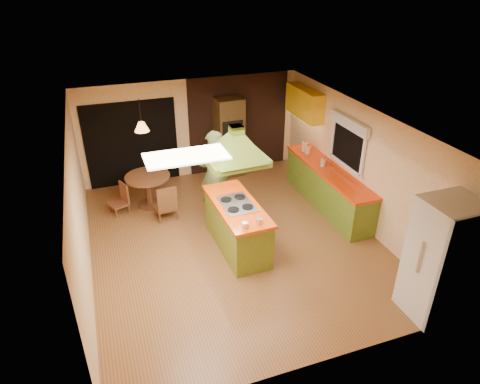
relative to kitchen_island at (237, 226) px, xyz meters
name	(u,v)px	position (x,y,z in m)	size (l,w,h in m)	color
ground	(233,239)	(0.01, 0.25, -0.49)	(6.50, 6.50, 0.00)	brown
room_walls	(233,185)	(0.01, 0.25, 0.76)	(5.50, 6.50, 6.50)	#FFE4B6
ceiling_plane	(232,121)	(0.01, 0.25, 2.01)	(6.50, 6.50, 0.00)	silver
brick_panel	(239,123)	(1.26, 3.48, 0.76)	(2.64, 0.03, 2.50)	#381E14
nook_opening	(132,144)	(-1.49, 3.48, 0.56)	(2.20, 0.03, 2.10)	black
right_counter	(327,187)	(2.46, 0.85, -0.02)	(0.62, 3.05, 0.92)	olive
upper_cabinets	(304,103)	(2.58, 2.45, 1.46)	(0.34, 1.40, 0.70)	yellow
window_right	(349,134)	(2.70, 0.65, 1.28)	(0.12, 1.35, 1.06)	black
fluor_panel	(186,156)	(-1.09, -0.95, 2.00)	(1.20, 0.60, 0.03)	white
kitchen_island	(237,226)	(0.00, 0.00, 0.00)	(0.84, 1.95, 0.98)	olive
range_hood	(236,140)	(0.00, 0.00, 1.76)	(1.09, 0.81, 0.80)	#556D1B
man	(214,174)	(-0.05, 1.31, 0.50)	(0.72, 0.47, 1.96)	#525F32
refrigerator	(442,260)	(2.34, -2.67, 0.51)	(0.82, 0.78, 2.00)	white
wall_oven	(229,137)	(0.90, 3.19, 0.53)	(0.70, 0.63, 2.03)	#4B3618
dining_table	(148,185)	(-1.35, 2.20, 0.04)	(1.00, 1.00, 0.75)	brown
chair_left	(118,199)	(-2.05, 2.10, -0.15)	(0.37, 0.37, 0.68)	brown
chair_near	(165,201)	(-1.10, 1.55, -0.08)	(0.45, 0.45, 0.81)	brown
pendant_lamp	(142,127)	(-1.35, 2.20, 1.41)	(0.31, 0.31, 0.20)	#FF9E3F
canister_large	(305,147)	(2.41, 1.94, 0.55)	(0.15, 0.15, 0.22)	beige
canister_medium	(308,150)	(2.41, 1.78, 0.52)	(0.13, 0.13, 0.18)	beige
canister_small	(323,162)	(2.41, 1.04, 0.52)	(0.13, 0.13, 0.17)	beige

